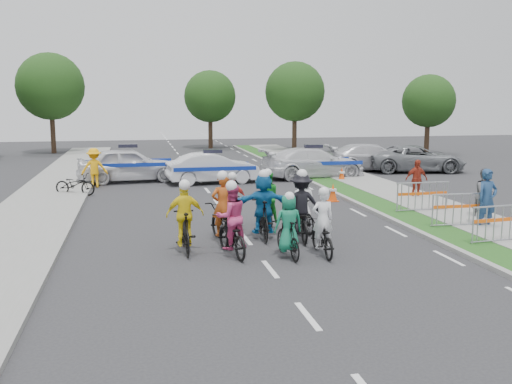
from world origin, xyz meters
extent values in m
plane|color=#28282B|center=(0.00, 0.00, 0.00)|extent=(90.00, 90.00, 0.00)
cube|color=gray|center=(5.10, 5.00, 0.06)|extent=(0.20, 60.00, 0.12)
cube|color=#1B4917|center=(5.80, 5.00, 0.06)|extent=(1.20, 60.00, 0.11)
cube|color=gray|center=(7.60, 5.00, 0.07)|extent=(2.40, 60.00, 0.13)
cube|color=gray|center=(-6.50, 5.00, 0.07)|extent=(3.00, 60.00, 0.13)
imported|color=black|center=(1.59, 0.99, 0.46)|extent=(0.66, 1.76, 0.91)
imported|color=white|center=(1.59, 0.94, 0.94)|extent=(0.57, 0.38, 1.52)
sphere|color=white|center=(1.59, 0.89, 1.64)|extent=(0.26, 0.26, 0.26)
imported|color=black|center=(0.68, 0.93, 0.48)|extent=(0.59, 1.64, 0.97)
imported|color=#167A55|center=(0.68, 0.88, 0.91)|extent=(0.75, 0.52, 1.45)
sphere|color=white|center=(0.68, 0.83, 1.57)|extent=(0.25, 0.25, 0.25)
imported|color=black|center=(-0.69, 1.43, 0.50)|extent=(0.99, 2.00, 1.00)
imported|color=#C83772|center=(-0.69, 1.38, 1.02)|extent=(0.91, 0.77, 1.67)
sphere|color=white|center=(-0.69, 1.33, 1.80)|extent=(0.29, 0.29, 0.29)
imported|color=black|center=(-1.81, 1.97, 0.55)|extent=(0.54, 1.84, 1.10)
imported|color=yellow|center=(-1.81, 1.92, 1.01)|extent=(0.97, 0.42, 1.65)
sphere|color=white|center=(-1.81, 1.87, 1.78)|extent=(0.29, 0.29, 0.29)
imported|color=black|center=(1.52, 2.69, 0.52)|extent=(0.93, 2.06, 1.04)
imported|color=black|center=(1.52, 2.64, 1.05)|extent=(1.19, 0.78, 1.74)
sphere|color=white|center=(1.52, 2.59, 1.88)|extent=(0.30, 0.30, 0.30)
imported|color=black|center=(0.50, 3.02, 0.57)|extent=(0.69, 1.94, 1.14)
imported|color=#1769AD|center=(0.50, 2.97, 1.04)|extent=(1.63, 0.64, 1.72)
sphere|color=white|center=(0.50, 2.92, 1.85)|extent=(0.30, 0.30, 0.30)
imported|color=black|center=(-0.69, 2.89, 0.52)|extent=(1.01, 2.06, 1.04)
imported|color=#B44B16|center=(-0.69, 2.84, 1.04)|extent=(0.69, 0.51, 1.73)
sphere|color=white|center=(-0.69, 2.79, 1.86)|extent=(0.30, 0.30, 0.30)
imported|color=black|center=(1.83, 3.57, 0.51)|extent=(0.66, 1.75, 1.03)
imported|color=silver|center=(1.83, 3.52, 0.95)|extent=(0.80, 0.57, 1.54)
sphere|color=white|center=(1.83, 3.47, 1.66)|extent=(0.27, 0.27, 0.27)
imported|color=black|center=(0.91, 4.37, 0.48)|extent=(0.76, 1.86, 0.96)
imported|color=green|center=(0.91, 4.32, 0.98)|extent=(0.81, 0.66, 1.59)
sphere|color=white|center=(0.91, 4.27, 1.72)|extent=(0.28, 0.28, 0.28)
imported|color=black|center=(-0.15, 4.53, 0.50)|extent=(0.80, 1.73, 1.00)
imported|color=#FF4D46|center=(-0.15, 4.48, 0.93)|extent=(0.94, 0.54, 1.50)
sphere|color=white|center=(-0.15, 4.43, 1.62)|extent=(0.26, 0.26, 0.26)
imported|color=silver|center=(-3.37, 15.52, 0.83)|extent=(5.07, 2.48, 1.67)
imported|color=silver|center=(0.54, 14.21, 0.72)|extent=(4.52, 1.99, 1.44)
imported|color=silver|center=(5.76, 14.95, 0.77)|extent=(5.47, 2.59, 1.54)
imported|color=silver|center=(9.92, 17.24, 0.75)|extent=(5.30, 2.44, 1.50)
imported|color=gray|center=(12.11, 16.21, 0.73)|extent=(5.60, 3.32, 1.46)
imported|color=navy|center=(7.44, 2.72, 0.93)|extent=(0.73, 0.53, 1.86)
imported|color=#55555A|center=(8.17, 3.91, 0.86)|extent=(0.91, 0.74, 1.73)
imported|color=#9C2E1C|center=(7.90, 8.12, 0.80)|extent=(0.93, 0.39, 1.59)
imported|color=#FBAB0D|center=(-4.87, 13.98, 0.89)|extent=(1.18, 0.72, 1.78)
cube|color=#F24C0C|center=(4.50, 8.36, 0.01)|extent=(0.40, 0.40, 0.03)
cone|color=#F24C0C|center=(4.50, 8.36, 0.35)|extent=(0.36, 0.36, 0.70)
cylinder|color=silver|center=(4.50, 8.36, 0.45)|extent=(0.29, 0.29, 0.08)
cube|color=#F24C0C|center=(6.75, 13.45, 0.01)|extent=(0.40, 0.40, 0.03)
cone|color=#F24C0C|center=(6.75, 13.45, 0.35)|extent=(0.36, 0.36, 0.70)
cylinder|color=silver|center=(6.75, 13.45, 0.45)|extent=(0.29, 0.29, 0.08)
imported|color=black|center=(-5.53, 11.89, 0.46)|extent=(1.86, 1.28, 0.93)
cylinder|color=#382619|center=(9.00, 30.00, 1.62)|extent=(0.36, 0.36, 3.25)
sphere|color=#1B3C13|center=(9.00, 30.00, 4.55)|extent=(4.55, 4.55, 4.55)
cylinder|color=#382619|center=(18.00, 26.00, 1.38)|extent=(0.36, 0.36, 2.75)
sphere|color=#1B3C13|center=(18.00, 26.00, 3.85)|extent=(3.85, 3.85, 3.85)
cylinder|color=#382619|center=(-9.00, 32.00, 1.75)|extent=(0.36, 0.36, 3.50)
sphere|color=#1B3C13|center=(-9.00, 32.00, 4.90)|extent=(4.90, 4.90, 4.90)
cylinder|color=#382619|center=(3.00, 34.00, 1.50)|extent=(0.36, 0.36, 3.00)
sphere|color=#1B3C13|center=(3.00, 34.00, 4.20)|extent=(4.20, 4.20, 4.20)
camera|label=1|loc=(-2.98, -12.55, 3.93)|focal=40.00mm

